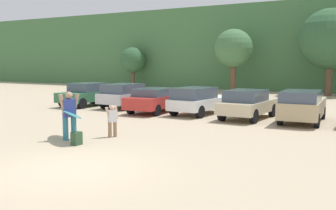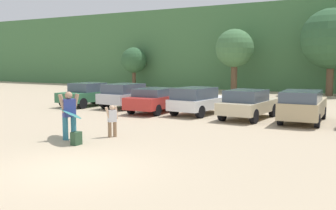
# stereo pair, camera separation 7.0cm
# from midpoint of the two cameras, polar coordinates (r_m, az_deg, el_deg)

# --- Properties ---
(ground_plane) EXTENTS (120.00, 120.00, 0.00)m
(ground_plane) POSITION_cam_midpoint_polar(r_m,az_deg,el_deg) (10.86, -13.34, -8.93)
(ground_plane) COLOR tan
(hillside_ridge) EXTENTS (108.00, 12.00, 8.44)m
(hillside_ridge) POSITION_cam_midpoint_polar(r_m,az_deg,el_deg) (44.06, 20.64, 7.70)
(hillside_ridge) COLOR #427042
(hillside_ridge) RESTS_ON ground_plane
(tree_left) EXTENTS (2.79, 2.79, 4.37)m
(tree_left) POSITION_cam_midpoint_polar(r_m,az_deg,el_deg) (43.69, -4.90, 6.43)
(tree_left) COLOR brown
(tree_left) RESTS_ON ground_plane
(tree_center_left) EXTENTS (3.49, 3.49, 5.78)m
(tree_center_left) POSITION_cam_midpoint_polar(r_m,az_deg,el_deg) (36.96, 9.62, 8.00)
(tree_center_left) COLOR brown
(tree_center_left) RESTS_ON ground_plane
(tree_far_left) EXTENTS (4.95, 4.95, 7.16)m
(tree_far_left) POSITION_cam_midpoint_polar(r_m,az_deg,el_deg) (35.29, 22.57, 8.80)
(tree_far_left) COLOR brown
(tree_far_left) RESTS_ON ground_plane
(parked_car_forest_green) EXTENTS (2.01, 4.02, 1.47)m
(parked_car_forest_green) POSITION_cam_midpoint_polar(r_m,az_deg,el_deg) (25.66, -11.39, 1.56)
(parked_car_forest_green) COLOR #2D6642
(parked_car_forest_green) RESTS_ON ground_plane
(parked_car_silver) EXTENTS (2.04, 4.31, 1.49)m
(parked_car_silver) POSITION_cam_midpoint_polar(r_m,az_deg,el_deg) (24.28, -5.64, 1.48)
(parked_car_silver) COLOR silver
(parked_car_silver) RESTS_ON ground_plane
(parked_car_red) EXTENTS (1.98, 4.62, 1.36)m
(parked_car_red) POSITION_cam_midpoint_polar(r_m,az_deg,el_deg) (22.07, -1.54, 0.82)
(parked_car_red) COLOR #B72D28
(parked_car_red) RESTS_ON ground_plane
(parked_car_white) EXTENTS (2.09, 4.07, 1.47)m
(parked_car_white) POSITION_cam_midpoint_polar(r_m,az_deg,el_deg) (21.05, 4.46, 0.71)
(parked_car_white) COLOR white
(parked_car_white) RESTS_ON ground_plane
(parked_car_champagne) EXTENTS (1.98, 4.11, 1.45)m
(parked_car_champagne) POSITION_cam_midpoint_polar(r_m,az_deg,el_deg) (19.80, 11.54, 0.20)
(parked_car_champagne) COLOR beige
(parked_car_champagne) RESTS_ON ground_plane
(parked_car_tan) EXTENTS (1.98, 4.48, 1.52)m
(parked_car_tan) POSITION_cam_midpoint_polar(r_m,az_deg,el_deg) (19.28, 18.96, -0.05)
(parked_car_tan) COLOR tan
(parked_car_tan) RESTS_ON ground_plane
(person_adult) EXTENTS (0.52, 0.72, 1.75)m
(person_adult) POSITION_cam_midpoint_polar(r_m,az_deg,el_deg) (14.68, -13.94, -1.07)
(person_adult) COLOR teal
(person_adult) RESTS_ON ground_plane
(person_child) EXTENTS (0.36, 0.49, 1.20)m
(person_child) POSITION_cam_midpoint_polar(r_m,az_deg,el_deg) (14.91, -7.92, -2.03)
(person_child) COLOR #8C6B4C
(person_child) RESTS_ON ground_plane
(surfboard_teal) EXTENTS (2.29, 1.90, 0.33)m
(surfboard_teal) POSITION_cam_midpoint_polar(r_m,az_deg,el_deg) (14.62, -13.76, -1.19)
(surfboard_teal) COLOR teal
(backpack_dropped) EXTENTS (0.24, 0.34, 0.45)m
(backpack_dropped) POSITION_cam_midpoint_polar(r_m,az_deg,el_deg) (13.79, -12.95, -4.72)
(backpack_dropped) COLOR #2D4C33
(backpack_dropped) RESTS_ON ground_plane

